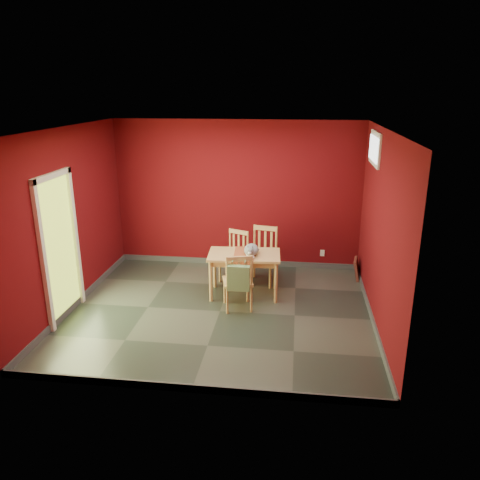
# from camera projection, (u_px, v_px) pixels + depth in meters

# --- Properties ---
(ground) EXTENTS (4.50, 4.50, 0.00)m
(ground) POSITION_uv_depth(u_px,v_px,m) (220.00, 311.00, 7.08)
(ground) COLOR #2D342D
(ground) RESTS_ON ground
(room_shell) EXTENTS (4.50, 4.50, 4.50)m
(room_shell) POSITION_uv_depth(u_px,v_px,m) (220.00, 308.00, 7.06)
(room_shell) COLOR #55080D
(room_shell) RESTS_ON ground
(doorway) EXTENTS (0.06, 1.01, 2.13)m
(doorway) POSITION_uv_depth(u_px,v_px,m) (59.00, 243.00, 6.61)
(doorway) COLOR #B7D838
(doorway) RESTS_ON ground
(window) EXTENTS (0.05, 0.90, 0.50)m
(window) POSITION_uv_depth(u_px,v_px,m) (375.00, 149.00, 7.03)
(window) COLOR white
(window) RESTS_ON room_shell
(outlet_plate) EXTENTS (0.08, 0.02, 0.12)m
(outlet_plate) POSITION_uv_depth(u_px,v_px,m) (322.00, 253.00, 8.67)
(outlet_plate) COLOR silver
(outlet_plate) RESTS_ON room_shell
(dining_table) EXTENTS (1.17, 0.73, 0.71)m
(dining_table) POSITION_uv_depth(u_px,v_px,m) (244.00, 259.00, 7.46)
(dining_table) COLOR tan
(dining_table) RESTS_ON ground
(table_runner) EXTENTS (0.36, 0.68, 0.34)m
(table_runner) POSITION_uv_depth(u_px,v_px,m) (243.00, 259.00, 7.34)
(table_runner) COLOR #9A4727
(table_runner) RESTS_ON dining_table
(chair_far_left) EXTENTS (0.54, 0.54, 0.88)m
(chair_far_left) POSITION_uv_depth(u_px,v_px,m) (235.00, 256.00, 8.10)
(chair_far_left) COLOR tan
(chair_far_left) RESTS_ON ground
(chair_far_right) EXTENTS (0.53, 0.53, 0.97)m
(chair_far_right) POSITION_uv_depth(u_px,v_px,m) (263.00, 255.00, 8.00)
(chair_far_right) COLOR tan
(chair_far_right) RESTS_ON ground
(chair_near) EXTENTS (0.52, 0.52, 0.91)m
(chair_near) POSITION_uv_depth(u_px,v_px,m) (238.00, 281.00, 7.02)
(chair_near) COLOR tan
(chair_near) RESTS_ON ground
(tote_bag) EXTENTS (0.32, 0.19, 0.45)m
(tote_bag) POSITION_uv_depth(u_px,v_px,m) (239.00, 278.00, 6.77)
(tote_bag) COLOR #658857
(tote_bag) RESTS_ON chair_near
(cat) EXTENTS (0.29, 0.49, 0.23)m
(cat) POSITION_uv_depth(u_px,v_px,m) (251.00, 248.00, 7.35)
(cat) COLOR slate
(cat) RESTS_ON table_runner
(picture_frame) EXTENTS (0.18, 0.38, 0.36)m
(picture_frame) POSITION_uv_depth(u_px,v_px,m) (357.00, 269.00, 8.24)
(picture_frame) COLOR brown
(picture_frame) RESTS_ON ground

